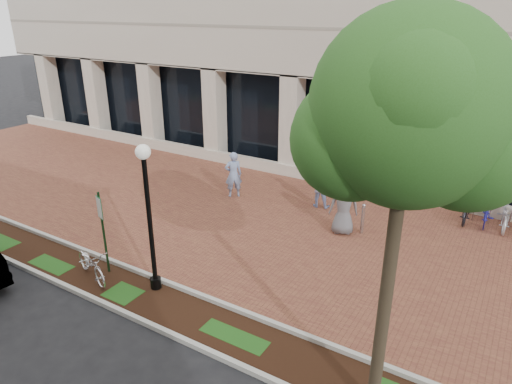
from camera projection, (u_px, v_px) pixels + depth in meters
The scene contains 14 objects.
ground at pixel (276, 226), 15.17m from camera, with size 120.00×120.00×0.00m, color black.
brick_plaza at pixel (276, 226), 15.16m from camera, with size 40.00×9.00×0.01m, color brown.
planting_strip at pixel (170, 309), 11.02m from camera, with size 40.00×1.50×0.01m, color black.
curb_plaza_side at pixel (190, 291), 11.59m from camera, with size 40.00×0.12×0.12m, color #B3B2A8.
curb_street_side at pixel (148, 324), 10.40m from camera, with size 40.00×0.12×0.12m, color #B3B2A8.
parking_sign at pixel (102, 222), 11.98m from camera, with size 0.34×0.07×2.37m.
lamppost at pixel (149, 211), 11.01m from camera, with size 0.36×0.36×3.87m.
street_tree at pixel (412, 121), 6.33m from camera, with size 3.40×2.83×6.91m.
locked_bicycle at pixel (91, 264), 12.08m from camera, with size 0.59×1.70×0.89m, color silver.
pedestrian_left at pixel (233, 175), 17.19m from camera, with size 0.65×0.42×1.77m, color #7F94BE.
pedestrian_mid at pixel (320, 185), 16.34m from camera, with size 0.79×0.62×1.63m, color #889BCC.
pedestrian_right at pixel (344, 206), 14.36m from camera, with size 0.91×0.59×1.85m, color slate.
bollard at pixel (363, 218), 14.48m from camera, with size 0.12×0.12×1.03m.
bike_rack_cluster at pixel (506, 213), 14.89m from camera, with size 3.06×2.01×1.12m.
Camera 1 is at (6.53, -11.95, 6.80)m, focal length 32.00 mm.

